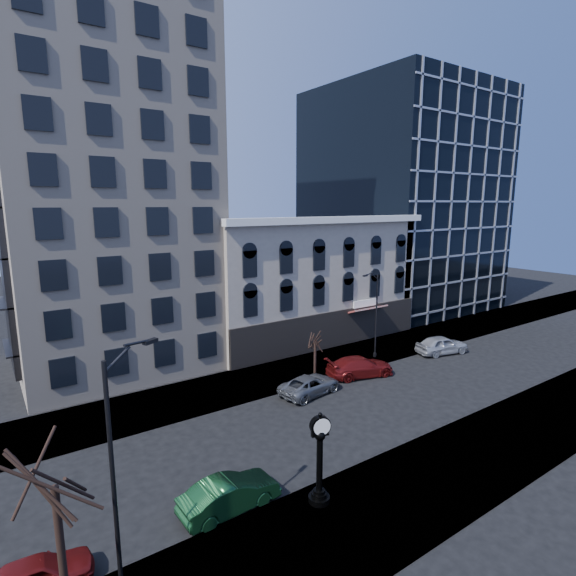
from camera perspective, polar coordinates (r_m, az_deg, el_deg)
ground at (r=28.94m, az=1.30°, el=-17.45°), size 160.00×160.00×0.00m
sidewalk_far at (r=35.08m, az=-6.56°, el=-12.19°), size 160.00×6.00×0.12m
sidewalk_near at (r=23.86m, az=13.76°, el=-24.34°), size 160.00×6.00×0.12m
cream_tower at (r=40.92m, az=-22.86°, el=17.84°), size 15.90×15.40×42.50m
victorian_row at (r=46.08m, az=1.83°, el=1.10°), size 22.60×11.19×12.50m
glass_office at (r=62.75m, az=14.16°, el=10.66°), size 20.00×20.15×28.00m
street_clock at (r=21.87m, az=4.03°, el=-21.18°), size 1.00×1.00×4.40m
street_lamp_near at (r=16.66m, az=-20.04°, el=-13.63°), size 2.22×1.12×9.06m
street_lamp_far at (r=39.50m, az=10.79°, el=-0.58°), size 2.02×0.61×7.89m
bare_tree_near at (r=15.69m, az=-27.92°, el=-17.94°), size 4.87×4.87×8.36m
bare_tree_far at (r=36.17m, az=3.48°, el=-6.07°), size 2.42×2.42×4.15m
car_near_a at (r=20.94m, az=-29.36°, el=-29.18°), size 3.90×1.74×1.30m
car_near_b at (r=22.37m, az=-7.41°, el=-24.56°), size 4.70×1.81×1.53m
car_far_a at (r=33.37m, az=2.80°, el=-12.20°), size 5.22×2.99×1.37m
car_far_b at (r=36.93m, az=9.12°, el=-9.82°), size 5.91×3.57×1.60m
car_far_c at (r=44.03m, az=18.95°, el=-6.83°), size 5.28×3.09×1.69m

